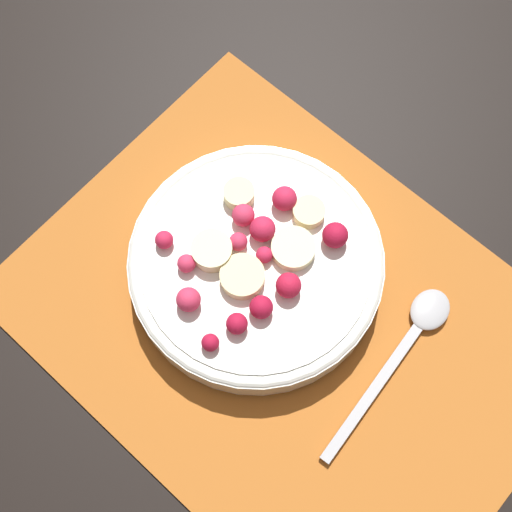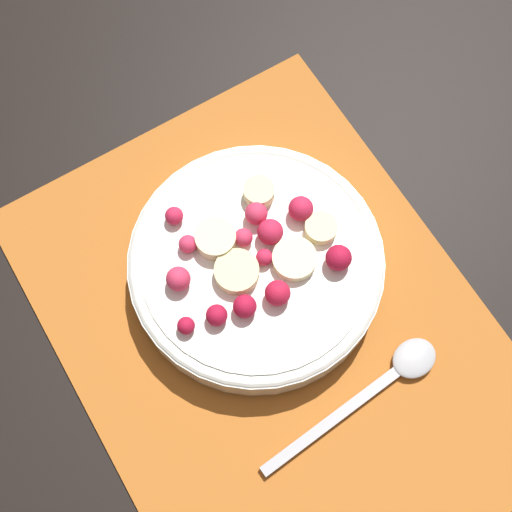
{
  "view_description": "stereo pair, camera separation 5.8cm",
  "coord_description": "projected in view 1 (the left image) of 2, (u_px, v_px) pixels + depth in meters",
  "views": [
    {
      "loc": [
        0.08,
        -0.13,
        0.6
      ],
      "look_at": [
        -0.05,
        0.01,
        0.05
      ],
      "focal_mm": 50.0,
      "sensor_mm": 36.0,
      "label": 1
    },
    {
      "loc": [
        0.12,
        -0.09,
        0.6
      ],
      "look_at": [
        -0.05,
        0.01,
        0.05
      ],
      "focal_mm": 50.0,
      "sensor_mm": 36.0,
      "label": 2
    }
  ],
  "objects": [
    {
      "name": "ground_plane",
      "position": [
        288.0,
        322.0,
        0.62
      ],
      "size": [
        3.0,
        3.0,
        0.0
      ],
      "primitive_type": "plane",
      "color": "black"
    },
    {
      "name": "placemat",
      "position": [
        288.0,
        321.0,
        0.61
      ],
      "size": [
        0.45,
        0.34,
        0.01
      ],
      "color": "#B26023",
      "rests_on": "ground_plane"
    },
    {
      "name": "fruit_bowl",
      "position": [
        256.0,
        264.0,
        0.6
      ],
      "size": [
        0.22,
        0.22,
        0.06
      ],
      "color": "silver",
      "rests_on": "placemat"
    },
    {
      "name": "spoon",
      "position": [
        411.0,
        337.0,
        0.6
      ],
      "size": [
        0.03,
        0.18,
        0.01
      ],
      "rotation": [
        0.0,
        0.0,
        7.93
      ],
      "color": "#B2B2B7",
      "rests_on": "placemat"
    }
  ]
}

